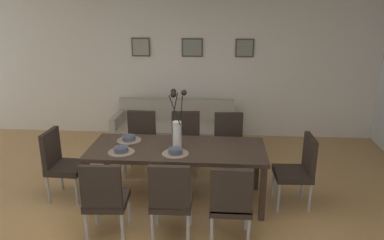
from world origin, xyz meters
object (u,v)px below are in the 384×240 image
dining_chair_far_right (186,140)px  dining_chair_mid_right (229,141)px  dining_chair_near_left (105,197)px  bowl_near_right (129,138)px  sofa (175,132)px  framed_picture_left (141,47)px  centerpiece_vase (177,126)px  bowl_near_left (121,149)px  dining_table (177,153)px  dining_chair_mid_left (231,201)px  dining_chair_far_left (171,197)px  framed_picture_right (245,48)px  dining_chair_head_east (299,167)px  framed_picture_center (192,48)px  dining_chair_head_west (61,161)px  dining_chair_near_right (141,139)px  bowl_far_left (175,151)px

dining_chair_far_right → dining_chair_mid_right: size_ratio=1.00×
dining_chair_near_left → bowl_near_right: bearing=89.1°
sofa → framed_picture_left: size_ratio=6.02×
centerpiece_vase → bowl_near_left: 0.73m
dining_table → dining_chair_mid_left: (0.65, -0.86, -0.16)m
dining_chair_far_left → framed_picture_right: size_ratio=2.75×
dining_table → dining_chair_mid_left: dining_chair_mid_left is taller
dining_chair_head_east → framed_picture_center: (-1.53, 2.52, 1.17)m
dining_chair_head_west → sofa: 2.28m
dining_chair_near_left → dining_chair_near_right: (0.02, 1.73, 0.00)m
dining_chair_near_left → framed_picture_left: framed_picture_left is taller
framed_picture_left → centerpiece_vase: bearing=-69.4°
framed_picture_center → dining_chair_mid_right: bearing=-68.3°
sofa → bowl_far_left: bearing=-82.8°
bowl_near_right → dining_table: bearing=-16.8°
dining_chair_head_west → bowl_near_left: 0.92m
centerpiece_vase → bowl_near_right: (-0.66, 0.20, -0.24)m
dining_chair_near_left → dining_chair_far_right: 1.89m
dining_chair_head_west → bowl_near_left: (0.86, -0.19, 0.27)m
bowl_near_right → dining_chair_far_left: bearing=-56.4°
dining_chair_near_left → bowl_near_right: size_ratio=5.41×
dining_chair_mid_left → dining_chair_head_east: bearing=45.2°
dining_table → centerpiece_vase: (0.00, 0.00, 0.35)m
dining_chair_head_west → dining_chair_near_right: bearing=45.0°
dining_chair_far_right → dining_chair_head_east: (1.50, -0.86, 0.00)m
dining_chair_near_right → bowl_near_left: dining_chair_near_right is taller
dining_table → framed_picture_left: framed_picture_left is taller
dining_chair_near_left → dining_chair_head_west: size_ratio=1.00×
dining_chair_head_east → bowl_far_left: bearing=-171.8°
dining_chair_head_east → bowl_near_right: (-2.19, 0.18, 0.27)m
dining_chair_far_left → framed_picture_right: (0.93, 3.37, 1.17)m
dining_chair_head_east → framed_picture_right: framed_picture_right is taller
dining_chair_far_right → dining_chair_far_left: bearing=-90.0°
centerpiece_vase → dining_chair_far_right: bearing=88.5°
dining_chair_near_left → framed_picture_right: framed_picture_right is taller
dining_chair_head_west → framed_picture_left: framed_picture_left is taller
dining_chair_near_left → dining_chair_far_left: (0.70, 0.04, 0.00)m
dining_chair_mid_left → framed_picture_center: framed_picture_center is taller
dining_chair_far_right → dining_chair_mid_right: 0.64m
dining_chair_far_left → dining_chair_mid_left: bearing=-2.6°
dining_chair_far_right → bowl_near_left: dining_chair_far_right is taller
dining_table → sofa: bearing=98.0°
dining_chair_near_left → dining_chair_head_west: same height
dining_chair_far_left → dining_chair_mid_right: (0.64, 1.69, 0.00)m
dining_chair_head_east → dining_chair_mid_right: bearing=135.6°
dining_table → framed_picture_left: size_ratio=6.39×
framed_picture_right → bowl_near_left: bearing=-120.5°
dining_chair_mid_left → bowl_far_left: (-0.65, 0.66, 0.27)m
dining_table → dining_chair_head_west: bearing=-179.5°
dining_chair_mid_right → bowl_near_left: size_ratio=5.41×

